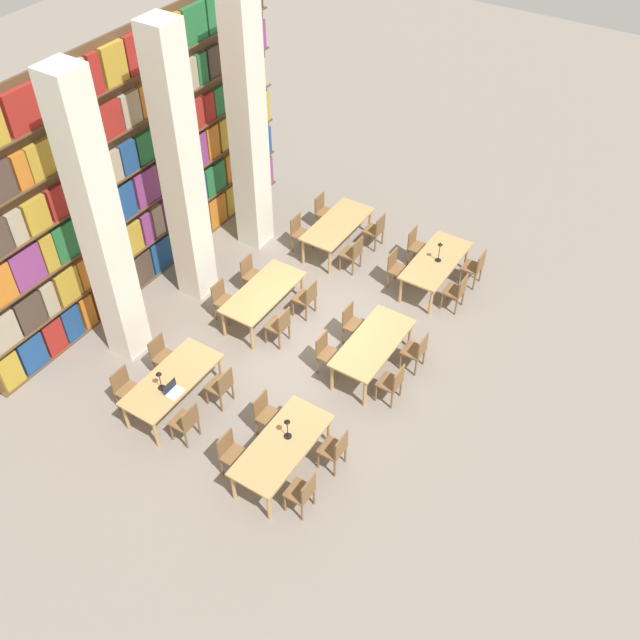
# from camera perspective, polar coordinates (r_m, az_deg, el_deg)

# --- Properties ---
(ground_plane) EXTENTS (40.00, 40.00, 0.00)m
(ground_plane) POSITION_cam_1_polar(r_m,az_deg,el_deg) (14.86, -0.42, -1.65)
(ground_plane) COLOR gray
(bookshelf_bank) EXTENTS (9.03, 0.35, 5.50)m
(bookshelf_bank) POSITION_cam_1_polar(r_m,az_deg,el_deg) (15.50, -14.25, 11.51)
(bookshelf_bank) COLOR brown
(bookshelf_bank) RESTS_ON ground_plane
(pillar_left) EXTENTS (0.63, 0.63, 6.00)m
(pillar_left) POSITION_cam_1_polar(r_m,az_deg,el_deg) (13.36, -17.14, 7.03)
(pillar_left) COLOR silver
(pillar_left) RESTS_ON ground_plane
(pillar_center) EXTENTS (0.63, 0.63, 6.00)m
(pillar_center) POSITION_cam_1_polar(r_m,az_deg,el_deg) (14.56, -11.05, 11.49)
(pillar_center) COLOR silver
(pillar_center) RESTS_ON ground_plane
(pillar_right) EXTENTS (0.63, 0.63, 6.00)m
(pillar_right) POSITION_cam_1_polar(r_m,az_deg,el_deg) (15.98, -5.81, 15.12)
(pillar_right) COLOR silver
(pillar_right) RESTS_ON ground_plane
(reading_table_0) EXTENTS (2.00, 0.89, 0.73)m
(reading_table_0) POSITION_cam_1_polar(r_m,az_deg,el_deg) (12.30, -3.04, -10.08)
(reading_table_0) COLOR tan
(reading_table_0) RESTS_ON ground_plane
(chair_0) EXTENTS (0.42, 0.40, 0.90)m
(chair_0) POSITION_cam_1_polar(r_m,az_deg,el_deg) (11.97, -1.41, -13.61)
(chair_0) COLOR brown
(chair_0) RESTS_ON ground_plane
(chair_1) EXTENTS (0.42, 0.40, 0.90)m
(chair_1) POSITION_cam_1_polar(r_m,az_deg,el_deg) (12.50, -7.07, -10.50)
(chair_1) COLOR brown
(chair_1) RESTS_ON ground_plane
(chair_2) EXTENTS (0.42, 0.40, 0.90)m
(chair_2) POSITION_cam_1_polar(r_m,az_deg,el_deg) (12.45, 1.22, -10.30)
(chair_2) COLOR brown
(chair_2) RESTS_ON ground_plane
(chair_3) EXTENTS (0.42, 0.40, 0.90)m
(chair_3) POSITION_cam_1_polar(r_m,az_deg,el_deg) (12.96, -4.31, -7.48)
(chair_3) COLOR brown
(chair_3) RESTS_ON ground_plane
(desk_lamp_0) EXTENTS (0.14, 0.14, 0.46)m
(desk_lamp_0) POSITION_cam_1_polar(r_m,az_deg,el_deg) (12.08, -2.64, -8.40)
(desk_lamp_0) COLOR black
(desk_lamp_0) RESTS_ON reading_table_0
(reading_table_1) EXTENTS (2.00, 0.89, 0.73)m
(reading_table_1) POSITION_cam_1_polar(r_m,az_deg,el_deg) (13.90, 4.26, -1.98)
(reading_table_1) COLOR tan
(reading_table_1) RESTS_ON ground_plane
(chair_4) EXTENTS (0.42, 0.40, 0.90)m
(chair_4) POSITION_cam_1_polar(r_m,az_deg,el_deg) (13.48, 5.81, -5.00)
(chair_4) COLOR brown
(chair_4) RESTS_ON ground_plane
(chair_5) EXTENTS (0.42, 0.40, 0.90)m
(chair_5) POSITION_cam_1_polar(r_m,az_deg,el_deg) (13.94, 0.55, -2.62)
(chair_5) COLOR brown
(chair_5) RESTS_ON ground_plane
(chair_6) EXTENTS (0.42, 0.40, 0.90)m
(chair_6) POSITION_cam_1_polar(r_m,az_deg,el_deg) (14.10, 7.71, -2.44)
(chair_6) COLOR brown
(chair_6) RESTS_ON ground_plane
(chair_7) EXTENTS (0.42, 0.40, 0.90)m
(chair_7) POSITION_cam_1_polar(r_m,az_deg,el_deg) (14.55, 2.62, -0.25)
(chair_7) COLOR brown
(chair_7) RESTS_ON ground_plane
(reading_table_2) EXTENTS (2.00, 0.89, 0.73)m
(reading_table_2) POSITION_cam_1_polar(r_m,az_deg,el_deg) (15.96, 9.26, 4.57)
(reading_table_2) COLOR tan
(reading_table_2) RESTS_ON ground_plane
(chair_8) EXTENTS (0.42, 0.40, 0.90)m
(chair_8) POSITION_cam_1_polar(r_m,az_deg,el_deg) (15.54, 10.87, 2.30)
(chair_8) COLOR brown
(chair_8) RESTS_ON ground_plane
(chair_9) EXTENTS (0.42, 0.40, 0.90)m
(chair_9) POSITION_cam_1_polar(r_m,az_deg,el_deg) (15.96, 6.14, 4.17)
(chair_9) COLOR brown
(chair_9) RESTS_ON ground_plane
(chair_10) EXTENTS (0.42, 0.40, 0.90)m
(chair_10) POSITION_cam_1_polar(r_m,az_deg,el_deg) (16.26, 12.28, 4.17)
(chair_10) COLOR brown
(chair_10) RESTS_ON ground_plane
(chair_11) EXTENTS (0.42, 0.40, 0.90)m
(chair_11) POSITION_cam_1_polar(r_m,az_deg,el_deg) (16.65, 7.71, 5.93)
(chair_11) COLOR brown
(chair_11) RESTS_ON ground_plane
(desk_lamp_1) EXTENTS (0.14, 0.14, 0.50)m
(desk_lamp_1) POSITION_cam_1_polar(r_m,az_deg,el_deg) (15.69, 9.55, 5.67)
(desk_lamp_1) COLOR black
(desk_lamp_1) RESTS_ON reading_table_2
(reading_table_3) EXTENTS (2.00, 0.89, 0.73)m
(reading_table_3) POSITION_cam_1_polar(r_m,az_deg,el_deg) (13.49, -11.72, -4.83)
(reading_table_3) COLOR tan
(reading_table_3) RESTS_ON ground_plane
(chair_12) EXTENTS (0.42, 0.40, 0.90)m
(chair_12) POSITION_cam_1_polar(r_m,az_deg,el_deg) (13.04, -10.65, -7.98)
(chair_12) COLOR brown
(chair_12) RESTS_ON ground_plane
(chair_13) EXTENTS (0.42, 0.40, 0.90)m
(chair_13) POSITION_cam_1_polar(r_m,az_deg,el_deg) (13.80, -15.25, -5.29)
(chair_13) COLOR brown
(chair_13) RESTS_ON ground_plane
(chair_14) EXTENTS (0.42, 0.40, 0.90)m
(chair_14) POSITION_cam_1_polar(r_m,az_deg,el_deg) (13.49, -7.90, -5.22)
(chair_14) COLOR brown
(chair_14) RESTS_ON ground_plane
(chair_15) EXTENTS (0.42, 0.40, 0.90)m
(chair_15) POSITION_cam_1_polar(r_m,az_deg,el_deg) (14.22, -12.49, -2.78)
(chair_15) COLOR brown
(chair_15) RESTS_ON ground_plane
(desk_lamp_2) EXTENTS (0.14, 0.14, 0.44)m
(desk_lamp_2) POSITION_cam_1_polar(r_m,az_deg,el_deg) (13.10, -12.73, -4.49)
(desk_lamp_2) COLOR black
(desk_lamp_2) RESTS_ON reading_table_3
(laptop) EXTENTS (0.32, 0.22, 0.21)m
(laptop) POSITION_cam_1_polar(r_m,az_deg,el_deg) (13.18, -11.65, -5.56)
(laptop) COLOR silver
(laptop) RESTS_ON reading_table_3
(reading_table_4) EXTENTS (2.00, 0.89, 0.73)m
(reading_table_4) POSITION_cam_1_polar(r_m,az_deg,el_deg) (15.00, -4.56, 2.10)
(reading_table_4) COLOR tan
(reading_table_4) RESTS_ON ground_plane
(chair_16) EXTENTS (0.42, 0.40, 0.90)m
(chair_16) POSITION_cam_1_polar(r_m,az_deg,el_deg) (14.51, -3.25, -0.40)
(chair_16) COLOR brown
(chair_16) RESTS_ON ground_plane
(chair_17) EXTENTS (0.42, 0.40, 0.90)m
(chair_17) POSITION_cam_1_polar(r_m,az_deg,el_deg) (15.20, -7.75, 1.65)
(chair_17) COLOR brown
(chair_17) RESTS_ON ground_plane
(chair_18) EXTENTS (0.42, 0.40, 0.90)m
(chair_18) POSITION_cam_1_polar(r_m,az_deg,el_deg) (15.11, -1.09, 1.82)
(chair_18) COLOR brown
(chair_18) RESTS_ON ground_plane
(chair_19) EXTENTS (0.42, 0.40, 0.90)m
(chair_19) POSITION_cam_1_polar(r_m,az_deg,el_deg) (15.78, -5.51, 3.70)
(chair_19) COLOR brown
(chair_19) RESTS_ON ground_plane
(reading_table_5) EXTENTS (2.00, 0.89, 0.73)m
(reading_table_5) POSITION_cam_1_polar(r_m,az_deg,el_deg) (16.84, 1.41, 7.54)
(reading_table_5) COLOR tan
(reading_table_5) RESTS_ON ground_plane
(chair_20) EXTENTS (0.42, 0.40, 0.90)m
(chair_20) POSITION_cam_1_polar(r_m,az_deg,el_deg) (16.30, 2.66, 5.39)
(chair_20) COLOR brown
(chair_20) RESTS_ON ground_plane
(chair_21) EXTENTS (0.42, 0.40, 0.90)m
(chair_21) POSITION_cam_1_polar(r_m,az_deg,el_deg) (16.91, -1.62, 7.03)
(chair_21) COLOR brown
(chair_21) RESTS_ON ground_plane
(chair_22) EXTENTS (0.42, 0.40, 0.90)m
(chair_22) POSITION_cam_1_polar(r_m,az_deg,el_deg) (17.04, 4.46, 7.21)
(chair_22) COLOR brown
(chair_22) RESTS_ON ground_plane
(chair_23) EXTENTS (0.42, 0.40, 0.90)m
(chair_23) POSITION_cam_1_polar(r_m,az_deg,el_deg) (17.62, 0.29, 8.73)
(chair_23) COLOR brown
(chair_23) RESTS_ON ground_plane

